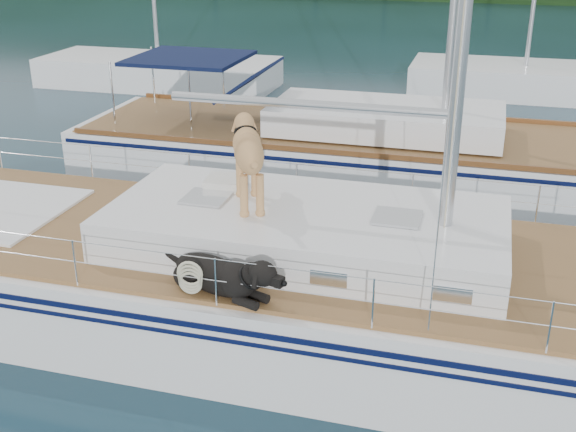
% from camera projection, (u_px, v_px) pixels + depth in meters
% --- Properties ---
extents(ground, '(120.00, 120.00, 0.00)m').
position_uv_depth(ground, '(251.00, 320.00, 10.37)').
color(ground, black).
rests_on(ground, ground).
extents(main_sailboat, '(12.00, 3.85, 14.01)m').
position_uv_depth(main_sailboat, '(256.00, 279.00, 10.07)').
color(main_sailboat, white).
rests_on(main_sailboat, ground).
extents(neighbor_sailboat, '(11.00, 3.50, 13.30)m').
position_uv_depth(neighbor_sailboat, '(334.00, 152.00, 15.73)').
color(neighbor_sailboat, white).
rests_on(neighbor_sailboat, ground).
extents(bg_boat_west, '(8.00, 3.00, 11.65)m').
position_uv_depth(bg_boat_west, '(159.00, 73.00, 24.65)').
color(bg_boat_west, white).
rests_on(bg_boat_west, ground).
extents(bg_boat_center, '(7.20, 3.00, 11.65)m').
position_uv_depth(bg_boat_center, '(524.00, 81.00, 23.41)').
color(bg_boat_center, white).
rests_on(bg_boat_center, ground).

